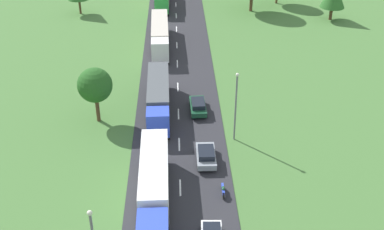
% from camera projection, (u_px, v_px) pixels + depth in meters
% --- Properties ---
extents(road, '(10.00, 140.00, 0.06)m').
position_uv_depth(road, '(179.00, 154.00, 50.30)').
color(road, '#2B2B30').
rests_on(road, ground).
extents(lane_marking_centre, '(0.16, 119.42, 0.01)m').
position_uv_depth(lane_marking_centre, '(180.00, 172.00, 47.62)').
color(lane_marking_centre, white).
rests_on(lane_marking_centre, road).
extents(truck_lead, '(2.65, 13.49, 3.74)m').
position_uv_depth(truck_lead, '(154.00, 185.00, 42.65)').
color(truck_lead, blue).
rests_on(truck_lead, road).
extents(truck_second, '(2.69, 12.93, 3.42)m').
position_uv_depth(truck_second, '(158.00, 96.00, 56.68)').
color(truck_second, blue).
rests_on(truck_second, road).
extents(truck_third, '(2.85, 14.36, 3.42)m').
position_uv_depth(truck_third, '(160.00, 34.00, 73.24)').
color(truck_third, white).
rests_on(truck_third, road).
extents(car_third, '(1.92, 4.09, 1.50)m').
position_uv_depth(car_third, '(206.00, 155.00, 48.69)').
color(car_third, '#8C939E').
rests_on(car_third, road).
extents(car_fourth, '(1.96, 4.37, 1.45)m').
position_uv_depth(car_fourth, '(198.00, 106.00, 57.20)').
color(car_fourth, '#19472D').
rests_on(car_fourth, road).
extents(motorcycle_courier, '(0.28, 1.94, 0.91)m').
position_uv_depth(motorcycle_courier, '(223.00, 190.00, 44.61)').
color(motorcycle_courier, black).
rests_on(motorcycle_courier, road).
extents(lamppost_second, '(0.36, 0.36, 7.94)m').
position_uv_depth(lamppost_second, '(236.00, 104.00, 50.38)').
color(lamppost_second, slate).
rests_on(lamppost_second, ground).
extents(tree_birch, '(3.90, 3.90, 6.54)m').
position_uv_depth(tree_birch, '(95.00, 85.00, 53.60)').
color(tree_birch, '#513823').
rests_on(tree_birch, ground).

